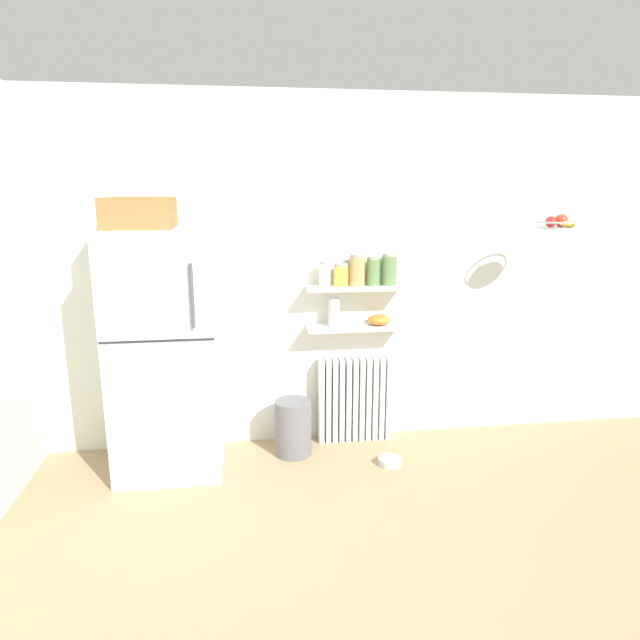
# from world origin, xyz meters

# --- Properties ---
(ground_plane) EXTENTS (7.04, 7.04, 0.00)m
(ground_plane) POSITION_xyz_m (0.00, 0.50, 0.00)
(ground_plane) COLOR #9E8460
(back_wall) EXTENTS (7.04, 0.10, 2.60)m
(back_wall) POSITION_xyz_m (0.00, 2.05, 1.30)
(back_wall) COLOR silver
(back_wall) RESTS_ON ground_plane
(refrigerator) EXTENTS (0.71, 0.68, 1.87)m
(refrigerator) POSITION_xyz_m (-1.26, 1.68, 0.88)
(refrigerator) COLOR silver
(refrigerator) RESTS_ON ground_plane
(radiator) EXTENTS (0.56, 0.12, 0.66)m
(radiator) POSITION_xyz_m (0.11, 1.92, 0.33)
(radiator) COLOR white
(radiator) RESTS_ON ground_plane
(wall_shelf_lower) EXTENTS (0.74, 0.22, 0.02)m
(wall_shelf_lower) POSITION_xyz_m (0.11, 1.89, 0.92)
(wall_shelf_lower) COLOR white
(wall_shelf_upper) EXTENTS (0.74, 0.22, 0.02)m
(wall_shelf_upper) POSITION_xyz_m (0.11, 1.89, 1.22)
(wall_shelf_upper) COLOR white
(storage_jar_0) EXTENTS (0.08, 0.08, 0.19)m
(storage_jar_0) POSITION_xyz_m (-0.13, 1.89, 1.32)
(storage_jar_0) COLOR silver
(storage_jar_0) RESTS_ON wall_shelf_upper
(storage_jar_1) EXTENTS (0.11, 0.11, 0.17)m
(storage_jar_1) POSITION_xyz_m (-0.01, 1.89, 1.31)
(storage_jar_1) COLOR yellow
(storage_jar_1) RESTS_ON wall_shelf_upper
(storage_jar_2) EXTENTS (0.11, 0.11, 0.23)m
(storage_jar_2) POSITION_xyz_m (0.11, 1.89, 1.35)
(storage_jar_2) COLOR tan
(storage_jar_2) RESTS_ON wall_shelf_upper
(storage_jar_3) EXTENTS (0.10, 0.10, 0.21)m
(storage_jar_3) POSITION_xyz_m (0.23, 1.89, 1.34)
(storage_jar_3) COLOR #5B7F4C
(storage_jar_3) RESTS_ON wall_shelf_upper
(storage_jar_4) EXTENTS (0.12, 0.12, 0.23)m
(storage_jar_4) POSITION_xyz_m (0.35, 1.89, 1.35)
(storage_jar_4) COLOR #5B7F4C
(storage_jar_4) RESTS_ON wall_shelf_upper
(vase) EXTENTS (0.09, 0.09, 0.21)m
(vase) POSITION_xyz_m (-0.07, 1.89, 1.04)
(vase) COLOR #B2ADA8
(vase) RESTS_ON wall_shelf_lower
(shelf_bowl) EXTENTS (0.17, 0.17, 0.08)m
(shelf_bowl) POSITION_xyz_m (0.28, 1.89, 0.97)
(shelf_bowl) COLOR orange
(shelf_bowl) RESTS_ON wall_shelf_lower
(trash_bin) EXTENTS (0.27, 0.27, 0.42)m
(trash_bin) POSITION_xyz_m (-0.39, 1.74, 0.21)
(trash_bin) COLOR slate
(trash_bin) RESTS_ON ground_plane
(pet_food_bowl) EXTENTS (0.17, 0.17, 0.05)m
(pet_food_bowl) POSITION_xyz_m (0.28, 1.47, 0.03)
(pet_food_bowl) COLOR #B7B7BC
(pet_food_bowl) RESTS_ON ground_plane
(hanging_fruit_basket) EXTENTS (0.29, 0.29, 0.10)m
(hanging_fruit_basket) POSITION_xyz_m (1.43, 1.55, 1.70)
(hanging_fruit_basket) COLOR #B2B2B7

